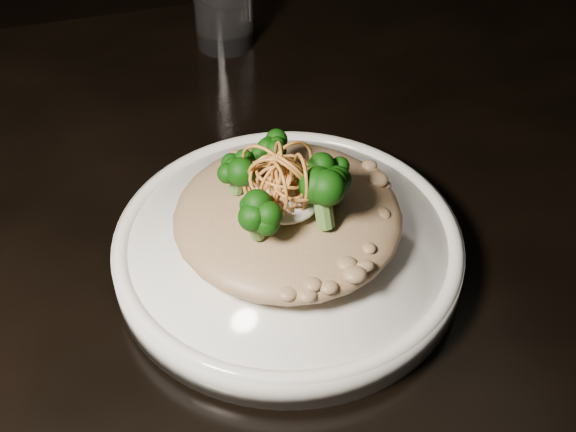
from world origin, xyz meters
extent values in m
cube|color=black|center=(0.00, 0.00, 0.73)|extent=(1.10, 0.80, 0.04)
cylinder|color=black|center=(0.48, 0.33, 0.35)|extent=(0.05, 0.05, 0.71)
cylinder|color=white|center=(0.04, -0.05, 0.76)|extent=(0.28, 0.28, 0.03)
ellipsoid|color=brown|center=(0.04, -0.05, 0.80)|extent=(0.18, 0.18, 0.04)
ellipsoid|color=white|center=(0.04, -0.06, 0.83)|extent=(0.06, 0.06, 0.02)
camera|label=1|loc=(-0.08, -0.50, 1.24)|focal=50.00mm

